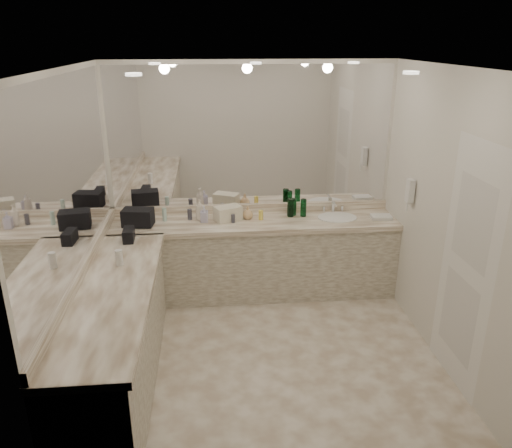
{
  "coord_description": "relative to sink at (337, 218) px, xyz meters",
  "views": [
    {
      "loc": [
        -0.46,
        -4.0,
        2.82
      ],
      "look_at": [
        -0.05,
        0.4,
        1.16
      ],
      "focal_mm": 35.0,
      "sensor_mm": 36.0,
      "label": 1
    }
  ],
  "objects": [
    {
      "name": "amenity_bottle_5",
      "position": [
        -1.94,
        0.08,
        0.08
      ],
      "size": [
        0.05,
        0.05,
        0.15
      ],
      "primitive_type": "cylinder",
      "color": "silver",
      "rests_on": "vanity_back_top"
    },
    {
      "name": "ceiling",
      "position": [
        -0.95,
        -1.2,
        1.71
      ],
      "size": [
        3.2,
        3.2,
        0.0
      ],
      "primitive_type": "plane",
      "color": "white",
      "rests_on": "floor"
    },
    {
      "name": "wall_right",
      "position": [
        0.65,
        -1.2,
        0.41
      ],
      "size": [
        0.02,
        3.0,
        2.6
      ],
      "primitive_type": "cube",
      "color": "silver",
      "rests_on": "floor"
    },
    {
      "name": "green_bottle_3",
      "position": [
        -0.38,
        0.09,
        0.11
      ],
      "size": [
        0.07,
        0.07,
        0.2
      ],
      "primitive_type": "cylinder",
      "color": "#0D5320",
      "rests_on": "vanity_back_top"
    },
    {
      "name": "amenity_bottle_3",
      "position": [
        -0.87,
        0.02,
        0.06
      ],
      "size": [
        0.05,
        0.05,
        0.11
      ],
      "primitive_type": "cylinder",
      "color": "#F2D84C",
      "rests_on": "vanity_back_top"
    },
    {
      "name": "door",
      "position": [
        0.64,
        -1.7,
        0.16
      ],
      "size": [
        0.02,
        0.82,
        2.1
      ],
      "primitive_type": "cube",
      "color": "white",
      "rests_on": "wall_right"
    },
    {
      "name": "sink",
      "position": [
        0.0,
        0.0,
        0.0
      ],
      "size": [
        0.44,
        0.44,
        0.03
      ],
      "primitive_type": "cylinder",
      "color": "white",
      "rests_on": "vanity_back_top"
    },
    {
      "name": "green_bottle_2",
      "position": [
        -0.52,
        0.09,
        0.11
      ],
      "size": [
        0.07,
        0.07,
        0.21
      ],
      "primitive_type": "cylinder",
      "color": "#0D5320",
      "rests_on": "vanity_back_top"
    },
    {
      "name": "lotion_left",
      "position": [
        -2.25,
        -1.05,
        0.08
      ],
      "size": [
        0.07,
        0.07,
        0.15
      ],
      "primitive_type": "cylinder",
      "color": "white",
      "rests_on": "vanity_left_top"
    },
    {
      "name": "green_bottle_0",
      "position": [
        -0.52,
        0.12,
        0.1
      ],
      "size": [
        0.07,
        0.07,
        0.19
      ],
      "primitive_type": "cylinder",
      "color": "#0D5320",
      "rests_on": "vanity_back_top"
    },
    {
      "name": "green_bottle_1",
      "position": [
        -0.48,
        0.14,
        0.1
      ],
      "size": [
        0.07,
        0.07,
        0.2
      ],
      "primitive_type": "cylinder",
      "color": "#0D5320",
      "rests_on": "vanity_back_top"
    },
    {
      "name": "hand_towel",
      "position": [
        0.48,
        -0.08,
        0.02
      ],
      "size": [
        0.24,
        0.17,
        0.04
      ],
      "primitive_type": "cube",
      "rotation": [
        0.0,
        0.0,
        -0.08
      ],
      "color": "white",
      "rests_on": "vanity_back_top"
    },
    {
      "name": "backsplash_left",
      "position": [
        -2.53,
        -1.2,
        0.05
      ],
      "size": [
        0.04,
        3.0,
        0.1
      ],
      "primitive_type": "cube",
      "color": "white",
      "rests_on": "vanity_left_top"
    },
    {
      "name": "amenity_bottle_6",
      "position": [
        -1.66,
        0.1,
        0.07
      ],
      "size": [
        0.05,
        0.05,
        0.12
      ],
      "primitive_type": "cylinder",
      "color": "#3F3F4C",
      "rests_on": "vanity_back_top"
    },
    {
      "name": "faucet",
      "position": [
        0.0,
        0.21,
        0.07
      ],
      "size": [
        0.24,
        0.16,
        0.14
      ],
      "primitive_type": "cube",
      "color": "silver",
      "rests_on": "vanity_back_top"
    },
    {
      "name": "wall_back",
      "position": [
        -0.95,
        0.3,
        0.41
      ],
      "size": [
        3.2,
        0.02,
        2.6
      ],
      "primitive_type": "cube",
      "color": "silver",
      "rests_on": "floor"
    },
    {
      "name": "amenity_bottle_0",
      "position": [
        -1.27,
        -0.01,
        0.06
      ],
      "size": [
        0.04,
        0.04,
        0.1
      ],
      "primitive_type": "cylinder",
      "color": "silver",
      "rests_on": "vanity_back_top"
    },
    {
      "name": "backsplash_back",
      "position": [
        -0.95,
        0.28,
        0.05
      ],
      "size": [
        3.2,
        0.04,
        0.1
      ],
      "primitive_type": "cube",
      "color": "white",
      "rests_on": "vanity_back_top"
    },
    {
      "name": "amenity_bottle_2",
      "position": [
        -2.07,
        -0.0,
        0.05
      ],
      "size": [
        0.05,
        0.05,
        0.1
      ],
      "primitive_type": "cylinder",
      "color": "#E57F66",
      "rests_on": "vanity_back_top"
    },
    {
      "name": "mirror_left",
      "position": [
        -2.54,
        -1.2,
        0.88
      ],
      "size": [
        0.01,
        2.92,
        1.55
      ],
      "primitive_type": "cube",
      "color": "white",
      "rests_on": "wall_left"
    },
    {
      "name": "vanity_back_top",
      "position": [
        -0.95,
        -0.01,
        -0.03
      ],
      "size": [
        3.2,
        0.64,
        0.06
      ],
      "primitive_type": "cube",
      "color": "white",
      "rests_on": "vanity_back_base"
    },
    {
      "name": "soap_bottle_c",
      "position": [
        -1.01,
        0.06,
        0.08
      ],
      "size": [
        0.12,
        0.12,
        0.15
      ],
      "primitive_type": "imported",
      "rotation": [
        0.0,
        0.0,
        0.08
      ],
      "color": "#DEB37C",
      "rests_on": "vanity_back_top"
    },
    {
      "name": "wall_left",
      "position": [
        -2.55,
        -1.2,
        0.41
      ],
      "size": [
        0.02,
        3.0,
        2.6
      ],
      "primitive_type": "cube",
      "color": "silver",
      "rests_on": "floor"
    },
    {
      "name": "soap_bottle_b",
      "position": [
        -1.5,
        0.0,
        0.1
      ],
      "size": [
        0.09,
        0.09,
        0.18
      ],
      "primitive_type": "imported",
      "rotation": [
        0.0,
        0.0,
        -0.05
      ],
      "color": "#B9B4D2",
      "rests_on": "vanity_back_top"
    },
    {
      "name": "vanity_left_base",
      "position": [
        -2.25,
        -1.5,
        -0.48
      ],
      "size": [
        0.6,
        2.4,
        0.84
      ],
      "primitive_type": "cube",
      "color": "beige",
      "rests_on": "floor"
    },
    {
      "name": "soap_bottle_a",
      "position": [
        -1.55,
        0.08,
        0.12
      ],
      "size": [
        0.12,
        0.12,
        0.24
      ],
      "primitive_type": "imported",
      "rotation": [
        0.0,
        0.0,
        0.32
      ],
      "color": "silver",
      "rests_on": "vanity_back_top"
    },
    {
      "name": "mirror_back",
      "position": [
        -0.95,
        0.29,
        0.88
      ],
      "size": [
        3.12,
        0.01,
        1.55
      ],
      "primitive_type": "cube",
      "color": "white",
      "rests_on": "wall_back"
    },
    {
      "name": "cream_cosmetic_case",
      "position": [
        -1.23,
        0.04,
        0.09
      ],
      "size": [
        0.33,
        0.28,
        0.16
      ],
      "primitive_type": "cube",
      "rotation": [
        0.0,
        0.0,
        0.43
      ],
      "color": "beige",
      "rests_on": "vanity_back_top"
    },
    {
      "name": "wall_phone",
      "position": [
        0.61,
        -0.5,
        0.46
      ],
      "size": [
        0.06,
        0.1,
        0.24
      ],
      "primitive_type": "cube",
      "color": "white",
      "rests_on": "wall_right"
    },
    {
      "name": "amenity_bottle_4",
      "position": [
        -1.28,
        0.09,
        0.04
      ],
      "size": [
        0.06,
        0.06,
        0.07
      ],
      "primitive_type": "cylinder",
      "color": "white",
      "rests_on": "vanity_back_top"
    },
    {
      "name": "black_toiletry_bag",
      "position": [
        -2.21,
        -0.06,
        0.1
      ],
      "size": [
        0.35,
        0.25,
        0.18
      ],
      "primitive_type": "cube",
      "rotation": [
        0.0,
        0.0,
        -0.15
      ],
      "color": "black",
      "rests_on": "vanity_back_top"
    },
    {
      "name": "black_bag_spill",
      "position": [
        -2.25,
        -0.46,
        0.07
      ],
      "size": [
        0.11,
        0.23,
        0.12
      ],
      "primitive_type": "cube",
      "rotation": [
        0.0,
        0.0,
        0.04
      ],
      "color": "black",
      "rests_on": "vanity_left_top"
    },
    {
      "name": "amenity_bottle_1",
      "position": [
        -1.18,
        -0.05,
        0.05
      ],
      "size": [
        0.04,
        0.04,
        0.1
      ],
      "primitive_type": "cylinder",
      "color": "#3F3F4C",
      "rests_on": "vanity_back_top"
    },
    {
      "name": "floor",
      "position": [
        -0.95,
        -1.2,
        -0.9
      ],
      "size": [
        3.2,
        3.2,
        0.0
      ],
      "primitive_type": "plane",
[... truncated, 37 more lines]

